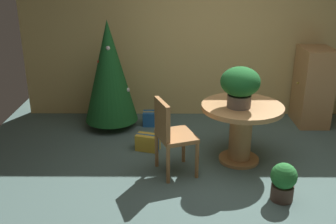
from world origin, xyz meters
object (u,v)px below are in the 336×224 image
(wooden_chair_left_near, at_px, (171,132))
(holiday_tree, at_px, (109,72))
(gift_box_blue, at_px, (151,118))
(gift_box_gold, at_px, (148,142))
(wooden_cabinet, at_px, (313,87))
(flower_vase, at_px, (240,84))
(potted_plant, at_px, (283,181))
(round_dining_table, at_px, (241,123))

(wooden_chair_left_near, height_order, holiday_tree, holiday_tree)
(gift_box_blue, relative_size, gift_box_gold, 0.71)
(gift_box_blue, height_order, wooden_cabinet, wooden_cabinet)
(gift_box_blue, distance_m, gift_box_gold, 0.87)
(flower_vase, distance_m, potted_plant, 1.21)
(flower_vase, height_order, gift_box_gold, flower_vase)
(gift_box_blue, xyz_separation_m, gift_box_gold, (-0.00, -0.87, 0.00))
(gift_box_gold, xyz_separation_m, wooden_cabinet, (2.48, 0.97, 0.48))
(potted_plant, bearing_deg, round_dining_table, 109.51)
(holiday_tree, distance_m, potted_plant, 2.95)
(gift_box_gold, bearing_deg, wooden_chair_left_near, -63.56)
(round_dining_table, xyz_separation_m, gift_box_blue, (-1.18, 1.17, -0.40))
(round_dining_table, xyz_separation_m, flower_vase, (-0.06, -0.07, 0.53))
(holiday_tree, bearing_deg, potted_plant, -43.54)
(wooden_cabinet, bearing_deg, potted_plant, -114.77)
(flower_vase, bearing_deg, potted_plant, -65.62)
(holiday_tree, relative_size, wooden_cabinet, 1.37)
(gift_box_blue, distance_m, wooden_cabinet, 2.53)
(wooden_chair_left_near, height_order, wooden_cabinet, wooden_cabinet)
(round_dining_table, distance_m, holiday_tree, 2.11)
(gift_box_gold, bearing_deg, flower_vase, -18.03)
(wooden_cabinet, relative_size, potted_plant, 2.81)
(holiday_tree, distance_m, wooden_cabinet, 3.09)
(round_dining_table, xyz_separation_m, potted_plant, (0.31, -0.88, -0.29))
(holiday_tree, distance_m, gift_box_blue, 0.97)
(gift_box_gold, bearing_deg, potted_plant, -38.33)
(round_dining_table, distance_m, gift_box_blue, 1.71)
(potted_plant, bearing_deg, wooden_chair_left_near, 154.55)
(wooden_chair_left_near, relative_size, gift_box_blue, 3.75)
(wooden_chair_left_near, bearing_deg, flower_vase, 16.99)
(flower_vase, xyz_separation_m, wooden_cabinet, (1.36, 1.34, -0.44))
(round_dining_table, height_order, wooden_cabinet, wooden_cabinet)
(gift_box_gold, height_order, potted_plant, potted_plant)
(round_dining_table, distance_m, potted_plant, 0.98)
(flower_vase, relative_size, wooden_chair_left_near, 0.53)
(round_dining_table, relative_size, wooden_cabinet, 0.84)
(potted_plant, bearing_deg, wooden_cabinet, 65.23)
(gift_box_gold, relative_size, potted_plant, 0.82)
(gift_box_blue, height_order, potted_plant, potted_plant)
(wooden_cabinet, distance_m, potted_plant, 2.40)
(gift_box_blue, bearing_deg, round_dining_table, -44.82)
(flower_vase, height_order, gift_box_blue, flower_vase)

